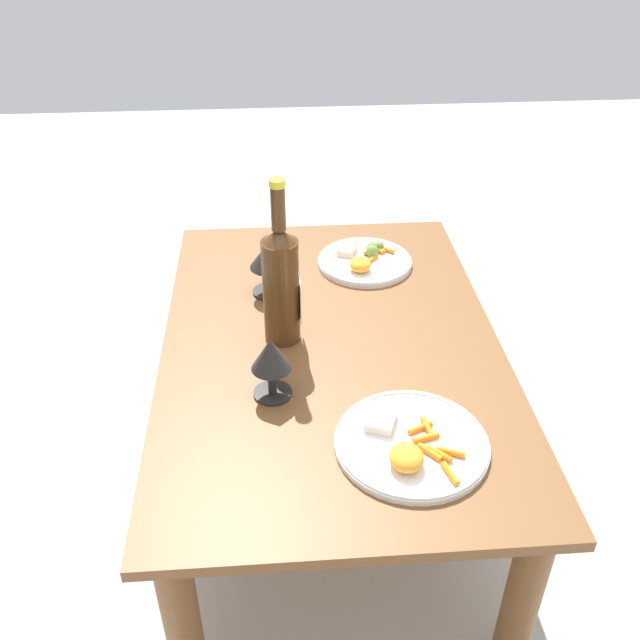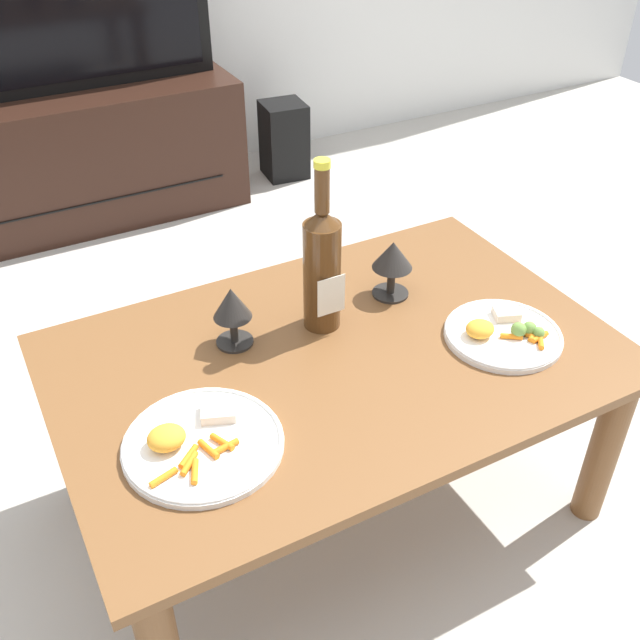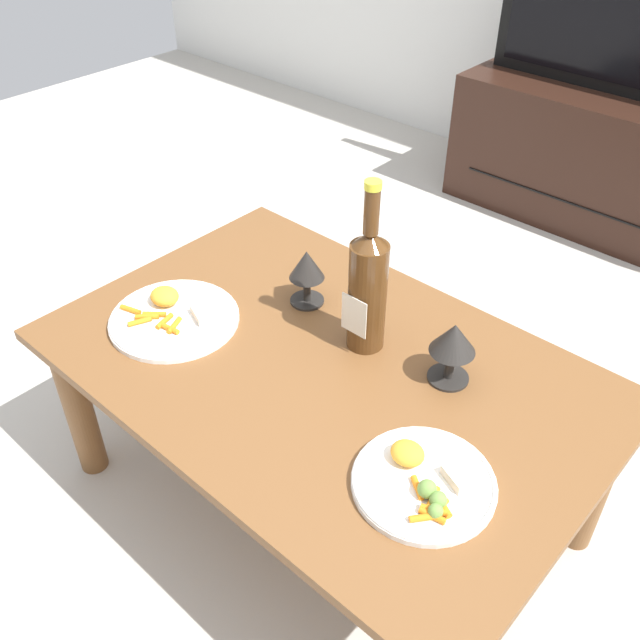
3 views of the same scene
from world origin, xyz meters
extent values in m
plane|color=#B7B2A8|center=(0.00, 0.00, 0.00)|extent=(6.40, 6.40, 0.00)
cube|color=brown|center=(0.00, 0.00, 0.45)|extent=(1.18, 0.78, 0.03)
cylinder|color=brown|center=(0.53, -0.32, 0.22)|extent=(0.07, 0.07, 0.44)
cylinder|color=brown|center=(-0.53, 0.32, 0.22)|extent=(0.07, 0.07, 0.44)
cylinder|color=brown|center=(0.53, 0.32, 0.22)|extent=(0.07, 0.07, 0.44)
cube|color=black|center=(-0.12, 1.81, 0.26)|extent=(1.19, 0.45, 0.52)
cube|color=black|center=(-0.12, 1.58, 0.16)|extent=(0.95, 0.01, 0.01)
cube|color=black|center=(-0.12, 1.81, 0.78)|extent=(1.10, 0.04, 0.53)
cube|color=black|center=(-0.12, 1.79, 0.78)|extent=(1.01, 0.01, 0.44)
cube|color=black|center=(0.73, 1.78, 0.17)|extent=(0.20, 0.20, 0.34)
cylinder|color=#4C2D14|center=(0.02, 0.11, 0.59)|extent=(0.08, 0.08, 0.25)
cone|color=#4C2D14|center=(0.02, 0.11, 0.73)|extent=(0.08, 0.08, 0.04)
cylinder|color=#4C2D14|center=(0.02, 0.11, 0.79)|extent=(0.03, 0.03, 0.10)
cylinder|color=yellow|center=(0.02, 0.11, 0.85)|extent=(0.03, 0.03, 0.02)
cube|color=silver|center=(0.02, 0.07, 0.56)|extent=(0.07, 0.00, 0.09)
cylinder|color=black|center=(-0.18, 0.14, 0.47)|extent=(0.08, 0.08, 0.01)
cylinder|color=black|center=(-0.18, 0.14, 0.50)|extent=(0.02, 0.02, 0.06)
cone|color=black|center=(-0.18, 0.14, 0.57)|extent=(0.08, 0.08, 0.07)
cylinder|color=black|center=(0.22, 0.14, 0.47)|extent=(0.09, 0.09, 0.01)
cylinder|color=black|center=(0.22, 0.14, 0.50)|extent=(0.02, 0.02, 0.07)
cone|color=black|center=(0.22, 0.14, 0.57)|extent=(0.09, 0.09, 0.07)
cylinder|color=white|center=(-0.35, -0.12, 0.47)|extent=(0.30, 0.30, 0.01)
torus|color=white|center=(-0.35, -0.12, 0.48)|extent=(0.29, 0.29, 0.01)
ellipsoid|color=orange|center=(-0.41, -0.10, 0.49)|extent=(0.07, 0.06, 0.04)
cube|color=beige|center=(-0.30, -0.07, 0.48)|extent=(0.08, 0.07, 0.02)
cylinder|color=orange|center=(-0.32, -0.16, 0.48)|extent=(0.05, 0.02, 0.01)
cylinder|color=orange|center=(-0.32, -0.14, 0.48)|extent=(0.03, 0.05, 0.01)
cylinder|color=orange|center=(-0.35, -0.15, 0.48)|extent=(0.03, 0.05, 0.01)
cylinder|color=orange|center=(-0.39, -0.15, 0.48)|extent=(0.05, 0.04, 0.01)
cylinder|color=orange|center=(-0.39, -0.17, 0.48)|extent=(0.05, 0.05, 0.01)
cylinder|color=orange|center=(-0.44, -0.18, 0.48)|extent=(0.05, 0.03, 0.01)
cylinder|color=orange|center=(-0.39, -0.19, 0.48)|extent=(0.03, 0.05, 0.01)
cylinder|color=white|center=(0.35, -0.12, 0.47)|extent=(0.26, 0.26, 0.01)
torus|color=white|center=(0.35, -0.12, 0.48)|extent=(0.25, 0.25, 0.01)
ellipsoid|color=orange|center=(0.30, -0.10, 0.49)|extent=(0.06, 0.06, 0.04)
cube|color=beige|center=(0.39, -0.08, 0.48)|extent=(0.07, 0.06, 0.02)
cylinder|color=orange|center=(0.39, -0.19, 0.48)|extent=(0.04, 0.04, 0.01)
cylinder|color=orange|center=(0.40, -0.18, 0.48)|extent=(0.05, 0.02, 0.01)
cylinder|color=orange|center=(0.40, -0.17, 0.48)|extent=(0.05, 0.03, 0.01)
cylinder|color=orange|center=(0.40, -0.16, 0.48)|extent=(0.01, 0.05, 0.01)
cylinder|color=orange|center=(0.40, -0.15, 0.48)|extent=(0.05, 0.03, 0.01)
cylinder|color=orange|center=(0.35, -0.15, 0.48)|extent=(0.05, 0.04, 0.01)
cylinder|color=orange|center=(0.38, -0.15, 0.48)|extent=(0.02, 0.05, 0.01)
sphere|color=olive|center=(0.37, -0.15, 0.49)|extent=(0.03, 0.03, 0.03)
sphere|color=olive|center=(0.40, -0.17, 0.49)|extent=(0.03, 0.03, 0.03)
sphere|color=olive|center=(0.40, -0.15, 0.49)|extent=(0.03, 0.03, 0.03)
camera|label=1|loc=(-1.29, 0.12, 1.41)|focal=39.03mm
camera|label=2|loc=(-0.61, -1.06, 1.43)|focal=40.94mm
camera|label=3|loc=(0.74, -0.83, 1.45)|focal=39.10mm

